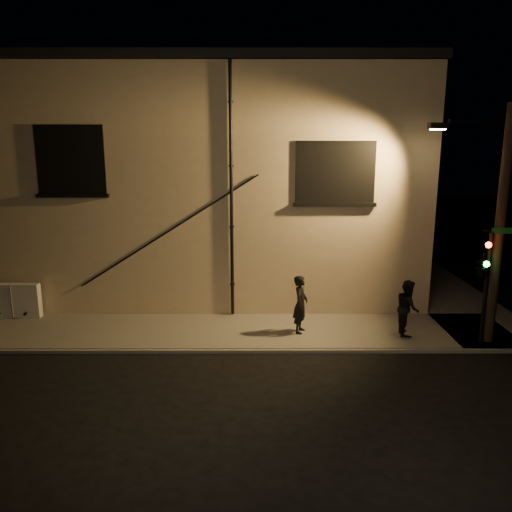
{
  "coord_description": "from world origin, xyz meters",
  "views": [
    {
      "loc": [
        -1.05,
        -13.49,
        5.88
      ],
      "look_at": [
        -1.0,
        1.8,
        2.45
      ],
      "focal_mm": 35.0,
      "sensor_mm": 36.0,
      "label": 1
    }
  ],
  "objects_px": {
    "utility_cabinet": "(14,301)",
    "streetlamp_pole": "(496,221)",
    "pedestrian_b": "(408,307)",
    "traffic_signal": "(483,267)",
    "pedestrian_a": "(300,304)"
  },
  "relations": [
    {
      "from": "utility_cabinet",
      "to": "streetlamp_pole",
      "type": "distance_m",
      "value": 15.54
    },
    {
      "from": "pedestrian_b",
      "to": "traffic_signal",
      "type": "xyz_separation_m",
      "value": [
        1.83,
        -0.77,
        1.47
      ]
    },
    {
      "from": "pedestrian_b",
      "to": "pedestrian_a",
      "type": "bearing_deg",
      "value": 92.8
    },
    {
      "from": "streetlamp_pole",
      "to": "traffic_signal",
      "type": "bearing_deg",
      "value": -140.42
    },
    {
      "from": "pedestrian_a",
      "to": "utility_cabinet",
      "type": "bearing_deg",
      "value": 98.82
    },
    {
      "from": "utility_cabinet",
      "to": "pedestrian_b",
      "type": "height_order",
      "value": "pedestrian_b"
    },
    {
      "from": "pedestrian_b",
      "to": "streetlamp_pole",
      "type": "relative_size",
      "value": 0.25
    },
    {
      "from": "pedestrian_a",
      "to": "traffic_signal",
      "type": "distance_m",
      "value": 5.39
    },
    {
      "from": "streetlamp_pole",
      "to": "utility_cabinet",
      "type": "bearing_deg",
      "value": 172.25
    },
    {
      "from": "utility_cabinet",
      "to": "traffic_signal",
      "type": "xyz_separation_m",
      "value": [
        14.72,
        -2.37,
        1.74
      ]
    },
    {
      "from": "pedestrian_a",
      "to": "streetlamp_pole",
      "type": "height_order",
      "value": "streetlamp_pole"
    },
    {
      "from": "traffic_signal",
      "to": "streetlamp_pole",
      "type": "xyz_separation_m",
      "value": [
        0.38,
        0.31,
        1.28
      ]
    },
    {
      "from": "utility_cabinet",
      "to": "pedestrian_a",
      "type": "xyz_separation_m",
      "value": [
        9.61,
        -1.42,
        0.32
      ]
    },
    {
      "from": "pedestrian_b",
      "to": "traffic_signal",
      "type": "height_order",
      "value": "traffic_signal"
    },
    {
      "from": "utility_cabinet",
      "to": "pedestrian_a",
      "type": "bearing_deg",
      "value": -8.41
    }
  ]
}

